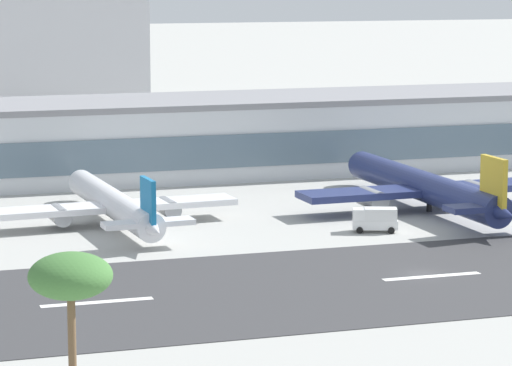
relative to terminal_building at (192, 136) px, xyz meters
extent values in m
plane|color=#A8A8A3|center=(6.31, -79.92, -6.56)|extent=(1400.00, 1400.00, 0.00)
cube|color=#38383A|center=(6.31, -81.40, -6.52)|extent=(800.00, 35.64, 0.08)
cube|color=white|center=(-31.82, -81.40, -6.48)|extent=(12.00, 1.20, 0.01)
cube|color=white|center=(6.89, -81.40, -6.48)|extent=(12.00, 1.20, 0.01)
cube|color=silver|center=(0.00, 0.06, -0.50)|extent=(189.62, 24.21, 12.11)
cube|color=slate|center=(0.00, -12.20, -1.11)|extent=(183.93, 0.30, 5.45)
cube|color=gray|center=(0.00, 0.06, 6.05)|extent=(191.52, 24.46, 1.00)
cylinder|color=silver|center=(-21.77, -39.54, -3.62)|extent=(6.10, 38.14, 3.80)
sphere|color=silver|center=(-22.93, -20.59, -3.62)|extent=(3.61, 3.61, 3.61)
cone|color=silver|center=(-20.61, -58.49, -3.62)|extent=(3.83, 7.03, 3.42)
cube|color=silver|center=(-21.72, -40.30, -4.00)|extent=(34.54, 7.77, 0.84)
cylinder|color=gray|center=(-14.03, -39.83, -4.66)|extent=(2.79, 5.46, 2.47)
cylinder|color=gray|center=(-29.42, -40.77, -4.66)|extent=(2.79, 5.46, 2.47)
cube|color=silver|center=(-20.70, -56.98, -3.24)|extent=(11.81, 3.84, 0.67)
cube|color=#1975B2|center=(-20.70, -56.98, -0.58)|extent=(0.92, 5.15, 6.08)
cylinder|color=black|center=(-21.65, -41.43, -6.04)|extent=(0.68, 0.68, 1.04)
cylinder|color=navy|center=(23.82, -42.15, -3.13)|extent=(5.90, 44.41, 4.43)
sphere|color=navy|center=(23.08, -20.02, -3.13)|extent=(4.21, 4.21, 4.21)
cone|color=navy|center=(24.56, -64.28, -3.13)|extent=(4.25, 8.10, 3.99)
cube|color=navy|center=(23.85, -43.04, -3.57)|extent=(38.59, 7.92, 0.97)
cylinder|color=gray|center=(32.48, -42.75, -4.35)|extent=(3.08, 6.29, 2.88)
cylinder|color=gray|center=(15.22, -43.33, -4.35)|extent=(3.08, 6.29, 2.88)
cube|color=navy|center=(24.50, -62.51, -2.69)|extent=(13.17, 4.09, 0.78)
cube|color=gold|center=(24.50, -62.51, 0.41)|extent=(0.91, 6.00, 7.09)
cylinder|color=black|center=(23.89, -44.37, -5.95)|extent=(0.80, 0.80, 1.22)
cube|color=white|center=(10.68, -55.58, -5.51)|extent=(6.46, 4.29, 1.20)
cube|color=silver|center=(11.36, -55.82, -4.11)|extent=(4.85, 3.63, 1.60)
cube|color=white|center=(8.65, -54.84, -4.16)|extent=(2.33, 2.65, 1.50)
cylinder|color=black|center=(9.11, -53.74, -6.11)|extent=(0.94, 0.57, 0.90)
cylinder|color=black|center=(8.30, -55.99, -6.11)|extent=(0.94, 0.57, 0.90)
cylinder|color=black|center=(13.06, -55.16, -6.11)|extent=(0.94, 0.57, 0.90)
cylinder|color=black|center=(12.25, -57.42, -6.11)|extent=(0.94, 0.57, 0.90)
cylinder|color=brown|center=(-40.67, -119.44, -0.40)|extent=(0.62, 0.62, 12.32)
ellipsoid|color=#427538|center=(-40.67, -119.44, 5.76)|extent=(6.32, 6.32, 3.48)
camera|label=1|loc=(-55.52, -212.19, 28.12)|focal=90.37mm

